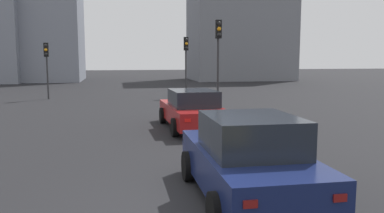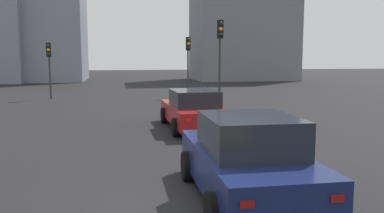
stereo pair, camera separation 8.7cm
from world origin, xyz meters
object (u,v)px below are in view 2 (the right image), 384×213
Objects in this scene: traffic_light_near_right at (188,54)px; traffic_light_far_left at (220,46)px; car_navy_left_second at (247,160)px; traffic_light_near_left at (49,59)px; car_red_left_lead at (193,110)px.

traffic_light_far_left is at bearing -3.36° from traffic_light_near_right.
traffic_light_near_left is (19.54, 6.64, 1.84)m from car_navy_left_second.
car_navy_left_second is 1.17× the size of traffic_light_near_left.
traffic_light_far_left reaches higher than traffic_light_near_right.
car_red_left_lead is at bearing -24.99° from traffic_light_far_left.
car_navy_left_second is 20.72m from traffic_light_near_left.
car_navy_left_second is at bearing -11.50° from traffic_light_far_left.
traffic_light_near_right is (19.40, -2.38, 2.14)m from car_navy_left_second.
traffic_light_near_left is at bearing 19.75° from car_navy_left_second.
car_red_left_lead is 12.30m from traffic_light_near_right.
traffic_light_far_left is at bearing -27.40° from car_red_left_lead.
car_red_left_lead is 7.47m from car_navy_left_second.
traffic_light_near_right is at bearing -176.86° from traffic_light_far_left.
car_red_left_lead is at bearing -14.82° from traffic_light_near_right.
traffic_light_far_left reaches higher than traffic_light_near_left.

